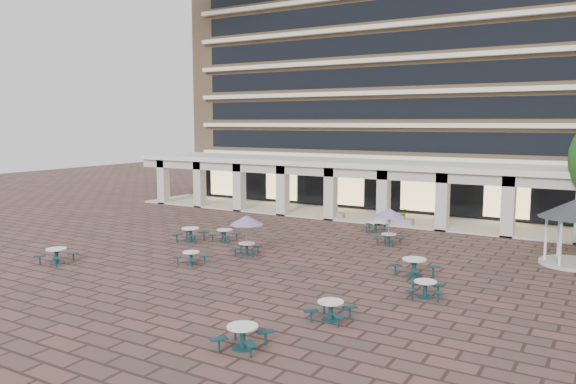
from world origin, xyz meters
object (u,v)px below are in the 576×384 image
object	(u,v)px
gazebo	(575,216)
planter_left	(335,212)
planter_right	(403,218)
picnic_table_1	(191,257)
picnic_table_2	(243,335)

from	to	relation	value
gazebo	planter_left	xyz separation A→B (m)	(-16.73, 6.33, -2.01)
planter_left	planter_right	xyz separation A→B (m)	(5.42, 0.00, -0.04)
picnic_table_1	picnic_table_2	bearing A→B (deg)	-38.83
picnic_table_1	picnic_table_2	xyz separation A→B (m)	(8.64, -7.61, 0.06)
picnic_table_1	picnic_table_2	world-z (taller)	picnic_table_2
picnic_table_2	planter_left	xyz separation A→B (m)	(-8.29, 23.90, 0.08)
picnic_table_1	planter_left	bearing A→B (deg)	91.27
picnic_table_2	gazebo	world-z (taller)	gazebo
picnic_table_1	planter_right	world-z (taller)	planter_right
picnic_table_1	planter_left	xyz separation A→B (m)	(0.36, 16.29, 0.15)
picnic_table_2	planter_left	world-z (taller)	planter_left
picnic_table_2	planter_left	bearing A→B (deg)	100.70
planter_left	planter_right	size ratio (longest dim) A/B	1.00
planter_left	gazebo	bearing A→B (deg)	-20.71
planter_right	picnic_table_1	bearing A→B (deg)	-109.53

